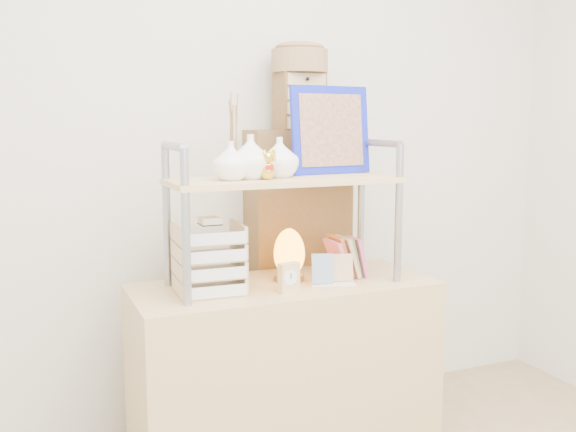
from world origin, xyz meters
name	(u,v)px	position (x,y,z in m)	size (l,w,h in m)	color
room_shell	(403,4)	(0.00, 0.39, 1.69)	(3.42, 3.41, 2.61)	silver
desk	(284,373)	(0.00, 1.20, 0.38)	(1.20, 0.50, 0.75)	tan
cabinet	(297,276)	(0.22, 1.57, 0.68)	(0.45, 0.24, 1.35)	brown
hutch	(281,173)	(-0.01, 1.21, 1.19)	(0.90, 0.34, 0.78)	#8E939B
letter_tray	(210,263)	(-0.31, 1.18, 0.87)	(0.25, 0.23, 0.29)	#D3BB7E
salt_lamp	(289,254)	(0.04, 1.24, 0.86)	(0.14, 0.13, 0.21)	brown
desk_clock	(289,278)	(-0.04, 1.07, 0.81)	(0.09, 0.05, 0.11)	tan
postcard_stand	(332,276)	(0.17, 1.11, 0.79)	(0.18, 0.09, 0.13)	white
drawer_chest	(300,102)	(0.22, 1.55, 1.48)	(0.20, 0.16, 0.25)	brown
woven_basket	(299,61)	(0.22, 1.55, 1.65)	(0.25, 0.25, 0.10)	brown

